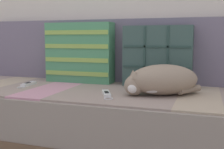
% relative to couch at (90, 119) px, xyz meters
% --- Properties ---
extents(couch, '(2.08, 0.84, 0.40)m').
position_rel_couch_xyz_m(couch, '(0.00, 0.00, 0.00)').
color(couch, brown).
rests_on(couch, ground_plane).
extents(sofa_backrest, '(2.04, 0.14, 0.44)m').
position_rel_couch_xyz_m(sofa_backrest, '(0.00, 0.35, 0.42)').
color(sofa_backrest, slate).
rests_on(sofa_backrest, couch).
extents(throw_pillow_quilted, '(0.43, 0.14, 0.38)m').
position_rel_couch_xyz_m(throw_pillow_quilted, '(0.38, 0.20, 0.40)').
color(throw_pillow_quilted, '#38514C').
rests_on(throw_pillow_quilted, couch).
extents(throw_pillow_striped, '(0.47, 0.14, 0.41)m').
position_rel_couch_xyz_m(throw_pillow_striped, '(-0.16, 0.20, 0.41)').
color(throw_pillow_striped, '#4C9366').
rests_on(throw_pillow_striped, couch).
extents(sleeping_cat, '(0.44, 0.37, 0.17)m').
position_rel_couch_xyz_m(sleeping_cat, '(0.45, -0.08, 0.28)').
color(sleeping_cat, gray).
rests_on(sleeping_cat, couch).
extents(game_remote_near, '(0.06, 0.20, 0.02)m').
position_rel_couch_xyz_m(game_remote_near, '(-0.41, -0.05, 0.21)').
color(game_remote_near, white).
rests_on(game_remote_near, couch).
extents(game_remote_far, '(0.12, 0.19, 0.02)m').
position_rel_couch_xyz_m(game_remote_far, '(0.18, -0.19, 0.21)').
color(game_remote_far, white).
rests_on(game_remote_far, couch).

